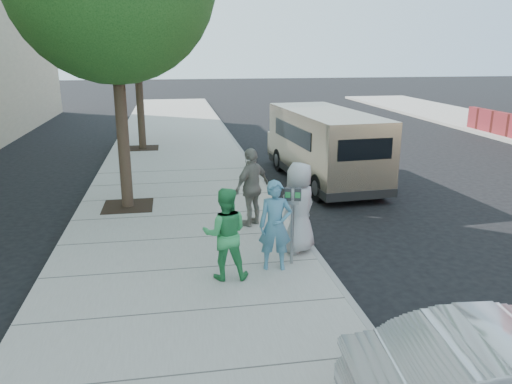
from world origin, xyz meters
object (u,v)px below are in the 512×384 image
(person_striped_polo, at_px, (252,187))
(person_green_shirt, at_px, (225,234))
(tree_far, at_px, (136,20))
(person_gray_shirt, at_px, (299,208))
(parking_meter, at_px, (293,210))
(person_officer, at_px, (275,226))
(van, at_px, (323,145))

(person_striped_polo, bearing_deg, person_green_shirt, 31.77)
(tree_far, distance_m, person_gray_shirt, 12.18)
(person_gray_shirt, relative_size, person_striped_polo, 1.01)
(parking_meter, relative_size, person_striped_polo, 0.82)
(tree_far, height_order, person_officer, tree_far)
(parking_meter, xyz_separation_m, person_gray_shirt, (0.26, 0.55, -0.15))
(van, relative_size, person_officer, 3.70)
(person_officer, xyz_separation_m, person_striped_polo, (-0.04, 2.31, 0.06))
(person_green_shirt, relative_size, person_striped_polo, 0.92)
(van, relative_size, person_gray_shirt, 3.39)
(parking_meter, bearing_deg, person_striped_polo, 115.79)
(van, distance_m, person_striped_polo, 4.80)
(tree_far, height_order, van, tree_far)
(van, xyz_separation_m, person_officer, (-2.76, -6.21, -0.18))
(person_officer, bearing_deg, person_gray_shirt, 58.19)
(van, height_order, person_striped_polo, van)
(person_green_shirt, bearing_deg, person_officer, -160.55)
(tree_far, bearing_deg, person_striped_polo, -73.74)
(van, bearing_deg, person_gray_shirt, -116.02)
(person_gray_shirt, xyz_separation_m, person_striped_polo, (-0.63, 1.61, -0.01))
(tree_far, relative_size, person_green_shirt, 4.14)
(parking_meter, distance_m, person_striped_polo, 2.20)
(tree_far, height_order, person_striped_polo, tree_far)
(tree_far, relative_size, parking_meter, 4.61)
(tree_far, relative_size, person_striped_polo, 3.80)
(person_gray_shirt, bearing_deg, person_striped_polo, -104.75)
(person_green_shirt, distance_m, person_gray_shirt, 1.75)
(parking_meter, height_order, van, van)
(tree_far, bearing_deg, person_officer, -76.65)
(tree_far, distance_m, person_striped_polo, 10.56)
(parking_meter, xyz_separation_m, person_green_shirt, (-1.23, -0.37, -0.23))
(tree_far, height_order, parking_meter, tree_far)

